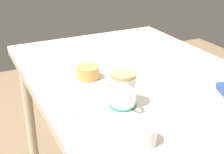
% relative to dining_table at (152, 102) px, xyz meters
% --- Properties ---
extents(dining_table, '(1.35, 0.82, 0.75)m').
position_rel_dining_table_xyz_m(dining_table, '(0.00, 0.00, 0.00)').
color(dining_table, beige).
rests_on(dining_table, ground_plane).
extents(placemat, '(0.41, 0.29, 0.00)m').
position_rel_dining_table_xyz_m(placemat, '(-0.02, -0.20, 0.08)').
color(placemat, silver).
rests_on(placemat, dining_table).
extents(pastry_plate, '(0.18, 0.18, 0.01)m').
position_rel_dining_table_xyz_m(pastry_plate, '(-0.12, -0.21, 0.09)').
color(pastry_plate, white).
rests_on(pastry_plate, placemat).
extents(pastry, '(0.08, 0.08, 0.05)m').
position_rel_dining_table_xyz_m(pastry, '(-0.12, -0.21, 0.11)').
color(pastry, tan).
rests_on(pastry, pastry_plate).
extents(coffee_coaster, '(0.09, 0.09, 0.00)m').
position_rel_dining_table_xyz_m(coffee_coaster, '(0.10, -0.18, 0.08)').
color(coffee_coaster, '#196B4C').
rests_on(coffee_coaster, placemat).
extents(coffee_mug, '(0.11, 0.08, 0.11)m').
position_rel_dining_table_xyz_m(coffee_mug, '(0.10, -0.18, 0.14)').
color(coffee_mug, white).
rests_on(coffee_mug, coffee_coaster).
extents(teaspoon, '(0.13, 0.03, 0.01)m').
position_rel_dining_table_xyz_m(teaspoon, '(0.01, -0.32, 0.08)').
color(teaspoon, silver).
rests_on(teaspoon, placemat).
extents(paper_napkin, '(0.17, 0.17, 0.00)m').
position_rel_dining_table_xyz_m(paper_napkin, '(-0.35, -0.20, 0.08)').
color(paper_napkin, white).
rests_on(paper_napkin, dining_table).
extents(sugar_bowl, '(0.07, 0.07, 0.05)m').
position_rel_dining_table_xyz_m(sugar_bowl, '(0.28, -0.22, 0.10)').
color(sugar_bowl, white).
rests_on(sugar_bowl, dining_table).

